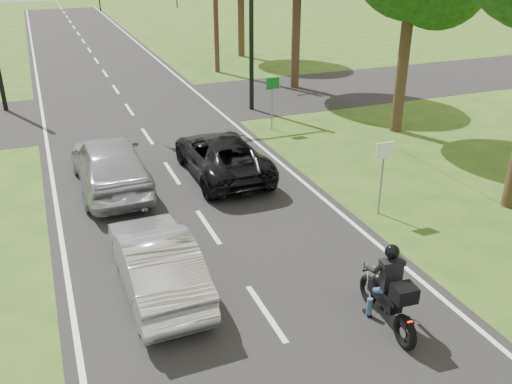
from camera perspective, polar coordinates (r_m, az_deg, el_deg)
ground at (r=11.44m, az=1.06°, el=-12.65°), size 140.00×140.00×0.00m
road at (r=19.94m, az=-10.22°, el=4.04°), size 8.00×100.00×0.01m
cross_road at (r=25.56m, az=-13.19°, el=8.43°), size 60.00×7.00×0.01m
motorcycle_rider at (r=11.04m, az=13.88°, el=-10.48°), size 0.61×2.11×1.81m
dark_suv at (r=17.59m, az=-3.65°, el=3.91°), size 2.25×4.83×1.34m
silver_sedan at (r=11.93m, az=-10.42°, el=-7.23°), size 1.52×4.25×1.40m
silver_suv at (r=17.04m, az=-15.15°, el=2.99°), size 2.08×5.01×1.70m
traffic_signal at (r=23.55m, az=-4.93°, el=17.90°), size 6.38×0.44×6.00m
sign_white at (r=15.01m, az=13.32°, el=3.23°), size 0.55×0.07×2.12m
sign_green at (r=21.77m, az=1.74°, el=10.60°), size 0.55×0.07×2.12m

